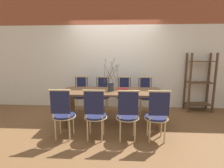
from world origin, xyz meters
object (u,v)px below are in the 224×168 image
object	(u,v)px
chair_near_center	(128,114)
shelving_rack	(199,83)
dining_table	(112,95)
vase_centerpiece	(111,86)
book_stack	(122,89)
chair_far_center	(124,94)

from	to	relation	value
chair_near_center	shelving_rack	world-z (taller)	shelving_rack
chair_near_center	dining_table	bearing A→B (deg)	112.68
vase_centerpiece	book_stack	bearing A→B (deg)	28.11
chair_near_center	book_stack	size ratio (longest dim) A/B	3.68
chair_far_center	shelving_rack	size ratio (longest dim) A/B	0.60
dining_table	book_stack	xyz separation A→B (m)	(0.22, 0.10, 0.13)
chair_far_center	book_stack	distance (m)	0.73
chair_far_center	shelving_rack	world-z (taller)	shelving_rack
chair_near_center	shelving_rack	xyz separation A→B (m)	(2.00, 1.82, 0.28)
dining_table	chair_far_center	xyz separation A→B (m)	(0.28, 0.78, -0.14)
vase_centerpiece	shelving_rack	xyz separation A→B (m)	(2.35, 1.07, -0.09)
chair_far_center	shelving_rack	distance (m)	2.08
dining_table	chair_far_center	world-z (taller)	chair_far_center
dining_table	vase_centerpiece	distance (m)	0.23
dining_table	vase_centerpiece	bearing A→B (deg)	-129.22
shelving_rack	book_stack	bearing A→B (deg)	-155.94
dining_table	chair_far_center	bearing A→B (deg)	70.12
shelving_rack	dining_table	bearing A→B (deg)	-155.88
chair_far_center	vase_centerpiece	xyz separation A→B (m)	(-0.31, -0.81, 0.37)
book_stack	shelving_rack	xyz separation A→B (m)	(2.10, 0.94, 0.01)
shelving_rack	chair_far_center	bearing A→B (deg)	-172.67
chair_near_center	chair_far_center	bearing A→B (deg)	91.62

